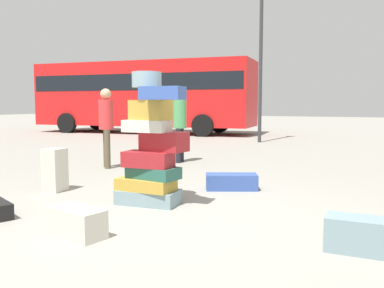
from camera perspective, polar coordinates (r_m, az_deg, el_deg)
name	(u,v)px	position (r m, az deg, el deg)	size (l,w,h in m)	color
ground_plane	(159,218)	(4.80, -4.57, -10.25)	(80.00, 80.00, 0.00)	gray
suitcase_tower	(151,150)	(5.29, -5.69, -0.87)	(1.03, 0.69, 1.72)	gray
suitcase_slate_right_side	(370,236)	(3.98, 23.61, -11.73)	(0.75, 0.30, 0.31)	gray
suitcase_cream_white_trunk	(76,222)	(4.27, -15.88, -10.47)	(0.63, 0.28, 0.28)	beige
suitcase_cream_foreground_near	(55,170)	(6.46, -18.63, -3.47)	(0.26, 0.30, 0.64)	beige
suitcase_navy_upright_blue	(232,182)	(6.31, 5.55, -5.28)	(0.78, 0.33, 0.24)	#334F99
person_bearded_onlooker	(180,118)	(9.13, -1.73, 3.67)	(0.30, 0.34, 1.69)	black
person_passerby_in_red	(106,121)	(8.50, -11.91, 3.18)	(0.30, 0.30, 1.62)	brown
parked_bus	(143,92)	(18.77, -6.83, 7.18)	(10.20, 3.46, 3.15)	red
lamp_post	(261,17)	(14.43, 9.68, 17.13)	(0.36, 0.36, 6.51)	#333338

